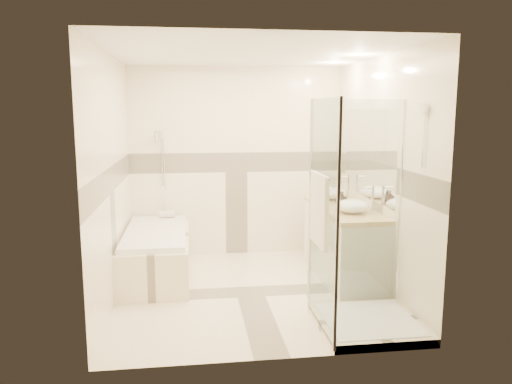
{
  "coord_description": "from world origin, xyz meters",
  "views": [
    {
      "loc": [
        -0.61,
        -5.11,
        1.94
      ],
      "look_at": [
        0.1,
        0.25,
        1.05
      ],
      "focal_mm": 35.0,
      "sensor_mm": 36.0,
      "label": 1
    }
  ],
  "objects": [
    {
      "name": "faucet_far",
      "position": [
        1.32,
        -0.04,
        1.02
      ],
      "size": [
        0.12,
        0.03,
        0.29
      ],
      "color": "silver",
      "rests_on": "vanity"
    },
    {
      "name": "vessel_sink_far",
      "position": [
        1.1,
        -0.04,
        0.92
      ],
      "size": [
        0.36,
        0.36,
        0.14
      ],
      "primitive_type": "ellipsoid",
      "color": "white",
      "rests_on": "vanity"
    },
    {
      "name": "bathtub",
      "position": [
        -1.02,
        0.65,
        0.31
      ],
      "size": [
        0.75,
        1.7,
        0.56
      ],
      "color": "#F4E4C3",
      "rests_on": "ground"
    },
    {
      "name": "rolled_towel",
      "position": [
        -0.92,
        1.33,
        0.6
      ],
      "size": [
        0.19,
        0.09,
        0.09
      ],
      "primitive_type": "cylinder",
      "rotation": [
        0.0,
        1.57,
        0.0
      ],
      "color": "white",
      "rests_on": "bathtub"
    },
    {
      "name": "room",
      "position": [
        0.06,
        0.01,
        1.26
      ],
      "size": [
        2.82,
        3.02,
        2.52
      ],
      "color": "beige",
      "rests_on": "ground"
    },
    {
      "name": "vessel_sink_near",
      "position": [
        1.1,
        0.81,
        0.93
      ],
      "size": [
        0.38,
        0.38,
        0.15
      ],
      "primitive_type": "ellipsoid",
      "color": "white",
      "rests_on": "vanity"
    },
    {
      "name": "folded_towels",
      "position": [
        1.1,
        1.02,
        0.88
      ],
      "size": [
        0.17,
        0.24,
        0.07
      ],
      "primitive_type": "cube",
      "rotation": [
        0.0,
        0.0,
        -0.2
      ],
      "color": "white",
      "rests_on": "vanity"
    },
    {
      "name": "vanity",
      "position": [
        1.12,
        0.3,
        0.43
      ],
      "size": [
        0.58,
        1.62,
        0.85
      ],
      "color": "white",
      "rests_on": "ground"
    },
    {
      "name": "amenity_bottle_b",
      "position": [
        1.1,
        0.39,
        0.93
      ],
      "size": [
        0.16,
        0.16,
        0.16
      ],
      "primitive_type": "imported",
      "rotation": [
        0.0,
        0.0,
        -0.28
      ],
      "color": "black",
      "rests_on": "vanity"
    },
    {
      "name": "shower_enclosure",
      "position": [
        0.83,
        -0.97,
        0.51
      ],
      "size": [
        0.96,
        0.93,
        2.04
      ],
      "color": "#F4E4C3",
      "rests_on": "ground"
    },
    {
      "name": "amenity_bottle_a",
      "position": [
        1.1,
        0.31,
        0.94
      ],
      "size": [
        0.08,
        0.09,
        0.17
      ],
      "primitive_type": "imported",
      "rotation": [
        0.0,
        0.0,
        0.09
      ],
      "color": "black",
      "rests_on": "vanity"
    },
    {
      "name": "faucet_near",
      "position": [
        1.32,
        0.81,
        1.02
      ],
      "size": [
        0.12,
        0.03,
        0.29
      ],
      "color": "silver",
      "rests_on": "vanity"
    }
  ]
}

